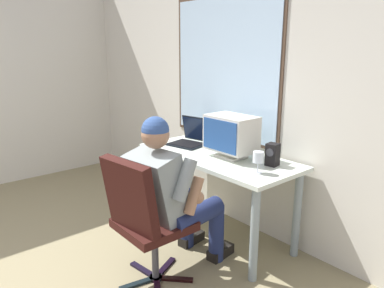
# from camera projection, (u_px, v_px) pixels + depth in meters

# --- Properties ---
(wall_rear) EXTENTS (5.09, 0.08, 2.68)m
(wall_rear) POSITION_uv_depth(u_px,v_px,m) (237.00, 81.00, 3.31)
(wall_rear) COLOR beige
(wall_rear) RESTS_ON ground
(desk) EXTENTS (1.46, 0.66, 0.76)m
(desk) POSITION_uv_depth(u_px,v_px,m) (217.00, 168.00, 3.14)
(desk) COLOR gray
(desk) RESTS_ON ground
(office_chair) EXTENTS (0.53, 0.56, 0.96)m
(office_chair) POSITION_uv_depth(u_px,v_px,m) (143.00, 215.00, 2.45)
(office_chair) COLOR black
(office_chair) RESTS_ON ground
(person_seated) EXTENTS (0.57, 0.85, 1.21)m
(person_seated) POSITION_uv_depth(u_px,v_px,m) (172.00, 193.00, 2.62)
(person_seated) COLOR navy
(person_seated) RESTS_ON ground
(crt_monitor) EXTENTS (0.41, 0.28, 0.35)m
(crt_monitor) POSITION_uv_depth(u_px,v_px,m) (231.00, 134.00, 2.98)
(crt_monitor) COLOR beige
(crt_monitor) RESTS_ON desk
(laptop) EXTENTS (0.37, 0.36, 0.25)m
(laptop) POSITION_uv_depth(u_px,v_px,m) (191.00, 137.00, 3.44)
(laptop) COLOR black
(laptop) RESTS_ON desk
(wine_glass) EXTENTS (0.08, 0.08, 0.16)m
(wine_glass) POSITION_uv_depth(u_px,v_px,m) (258.00, 158.00, 2.62)
(wine_glass) COLOR silver
(wine_glass) RESTS_ON desk
(desk_speaker) EXTENTS (0.10, 0.10, 0.18)m
(desk_speaker) POSITION_uv_depth(u_px,v_px,m) (272.00, 155.00, 2.79)
(desk_speaker) COLOR black
(desk_speaker) RESTS_ON desk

